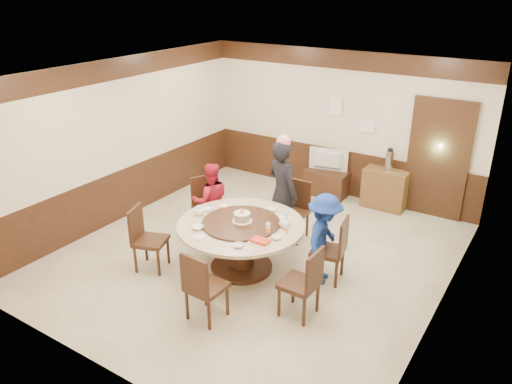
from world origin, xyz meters
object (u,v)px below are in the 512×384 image
Objects in this scene: banquet_table at (241,237)px; tv_stand at (326,183)px; person_red at (211,200)px; television at (328,160)px; person_standing at (282,192)px; person_blue at (324,239)px; shrimp_platter at (260,242)px; side_cabinet at (385,189)px; birthday_cake at (242,217)px; thermos at (389,161)px.

banquet_table is 3.24m from tv_stand.
television is at bearing -154.27° from person_red.
person_standing reaches higher than person_red.
banquet_table is 1.20m from person_blue.
banquet_table is at bearing 147.77° from shrimp_platter.
banquet_table is 2.16× the size of tv_stand.
person_blue reaches higher than banquet_table.
side_cabinet is (0.97, 2.16, -0.49)m from person_standing.
person_blue is 1.66× the size of side_cabinet.
person_red is at bearing 148.68° from shrimp_platter.
person_red is 0.97× the size of person_blue.
television is at bearing 0.00° from tv_stand.
tv_stand is (-0.15, 3.19, -0.60)m from birthday_cake.
person_standing is 1.19m from person_red.
person_blue is at bearing 102.81° from television.
person_red is 2.15m from person_blue.
banquet_table is at bearing -107.98° from thermos.
shrimp_platter is 0.79× the size of thermos.
person_red reaches higher than television.
banquet_table reaches higher than tv_stand.
side_cabinet is at bearing 169.92° from television.
banquet_table is 1.42× the size of person_red.
thermos is (0.51, 3.60, 0.16)m from shrimp_platter.
banquet_table is at bearing -87.34° from tv_stand.
person_standing is at bearing 86.90° from banquet_table.
birthday_cake is 3.20m from television.
television is (-0.15, 3.22, 0.19)m from banquet_table.
birthday_cake is 0.36× the size of side_cabinet.
side_cabinet is at bearing 1.46° from tv_stand.
banquet_table is at bearing 102.92° from person_red.
person_red is 4.30× the size of shrimp_platter.
shrimp_platter reaches higher than tv_stand.
thermos is at bearing 72.02° from banquet_table.
person_standing is (0.06, 1.08, 0.33)m from banquet_table.
television is 0.96× the size of side_cabinet.
person_standing is 5.74× the size of shrimp_platter.
person_red is 3.37m from thermos.
person_red reaches higher than birthday_cake.
thermos is (1.05, 3.22, 0.09)m from birthday_cake.
person_blue reaches higher than tv_stand.
tv_stand is (-1.29, 2.84, -0.41)m from person_blue.
television is (0.00, 0.00, 0.47)m from tv_stand.
thermos reaches higher than shrimp_platter.
banquet_table is 2.30× the size of side_cabinet.
tv_stand is 1.06× the size of side_cabinet.
side_cabinet is at bearing 180.00° from thermos.
person_standing reaches higher than banquet_table.
person_red is 1.61× the size of side_cabinet.
banquet_table is 6.30× the size of birthday_cake.
shrimp_platter is 3.67m from tv_stand.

